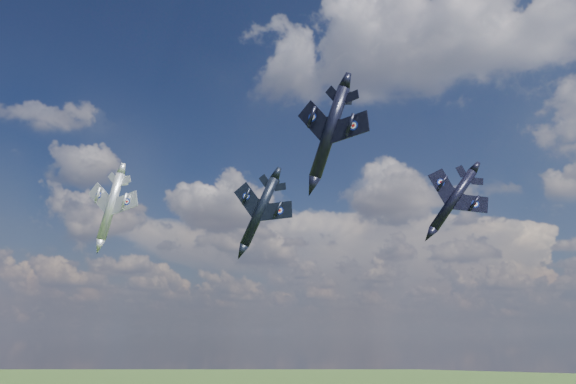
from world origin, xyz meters
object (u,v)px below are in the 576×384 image
at_px(jet_right_navy, 330,132).
at_px(jet_lead_navy, 260,211).
at_px(jet_left_silver, 111,206).
at_px(jet_high_navy, 453,200).

bearing_deg(jet_right_navy, jet_lead_navy, 148.30).
relative_size(jet_lead_navy, jet_left_silver, 0.96).
bearing_deg(jet_high_navy, jet_lead_navy, -151.13).
bearing_deg(jet_left_silver, jet_lead_navy, 2.73).
bearing_deg(jet_high_navy, jet_right_navy, -117.81).
xyz_separation_m(jet_lead_navy, jet_right_navy, (14.70, -14.64, 3.69)).
relative_size(jet_right_navy, jet_left_silver, 0.93).
relative_size(jet_right_navy, jet_high_navy, 0.84).
relative_size(jet_lead_navy, jet_right_navy, 1.03).
height_order(jet_lead_navy, jet_high_navy, jet_high_navy).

